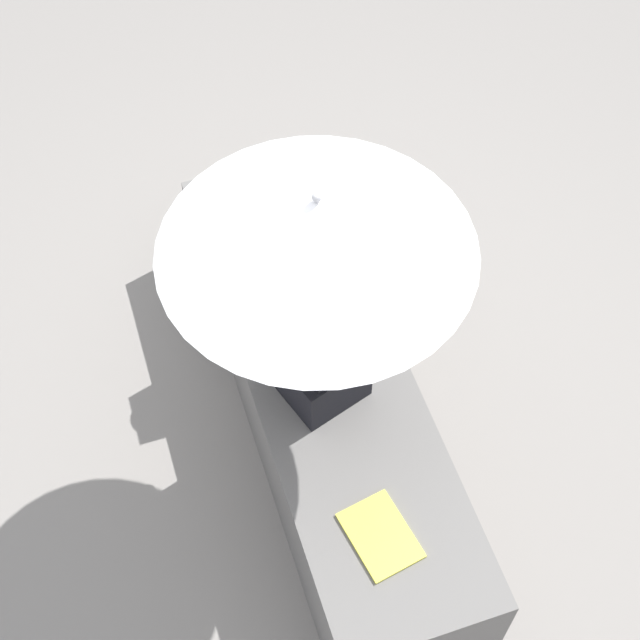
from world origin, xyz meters
name	(u,v)px	position (x,y,z in m)	size (l,w,h in m)	color
ground_plane	(324,423)	(0.00, 0.00, 0.00)	(14.00, 14.00, 0.00)	gray
stone_bench	(325,395)	(0.00, 0.00, 0.23)	(2.21, 0.61, 0.47)	slate
person_seated	(315,323)	(0.06, -0.06, 0.86)	(0.51, 0.37, 0.90)	black
parasol	(317,227)	(0.13, -0.07, 1.45)	(0.99, 0.99, 1.12)	#B7B7BC
handbag_black	(269,257)	(-0.44, -0.09, 0.64)	(0.24, 0.18, 0.34)	silver
magazine	(380,535)	(0.72, -0.04, 0.48)	(0.28, 0.20, 0.01)	#EAE04C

